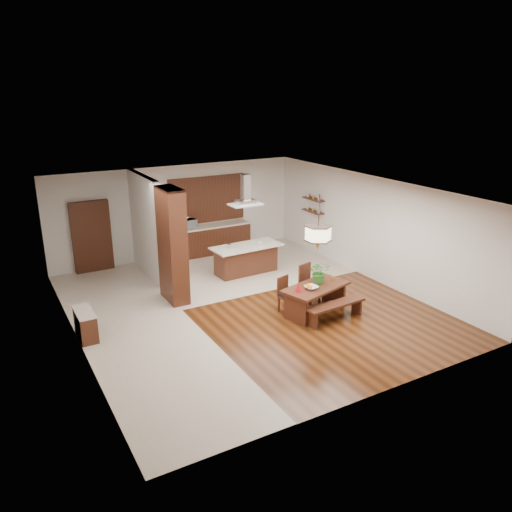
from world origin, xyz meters
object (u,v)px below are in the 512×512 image
fruit_bowl (311,288)px  microwave (187,224)px  range_hood (246,190)px  dining_bench (335,312)px  island_cup (259,243)px  dining_table (316,293)px  pendant_lantern (319,223)px  hallway_console (86,325)px  foliage_plant (319,272)px  dining_chair_right (310,284)px  dining_chair_left (288,295)px  kitchen_island (246,259)px

fruit_bowl → microwave: bearing=98.9°
range_hood → microwave: (-0.93, 2.15, -1.37)m
dining_bench → island_cup: island_cup is taller
microwave → range_hood: bearing=-79.8°
dining_table → pendant_lantern: bearing=90.0°
hallway_console → microwave: 5.70m
hallway_console → foliage_plant: (5.25, -1.27, 0.66)m
pendant_lantern → island_cup: bearing=85.6°
dining_bench → dining_chair_right: (0.11, 1.18, 0.27)m
pendant_lantern → fruit_bowl: pendant_lantern is taller
pendant_lantern → island_cup: pendant_lantern is taller
foliage_plant → dining_chair_left: bearing=160.9°
range_hood → kitchen_island: bearing=-90.0°
dining_chair_left → range_hood: 3.52m
dining_table → dining_chair_right: (0.27, 0.60, -0.02)m
dining_bench → island_cup: size_ratio=12.83×
dining_bench → foliage_plant: (0.03, 0.71, 0.76)m
pendant_lantern → dining_bench: bearing=-74.9°
hallway_console → dining_bench: 5.59m
foliage_plant → kitchen_island: 3.16m
range_hood → microwave: range_hood is taller
pendant_lantern → foliage_plant: 1.29m
island_cup → microwave: size_ratio=0.23×
dining_chair_right → island_cup: dining_chair_right is taller
dining_bench → fruit_bowl: (-0.36, 0.48, 0.51)m
dining_table → dining_chair_right: 0.66m
dining_table → hallway_console: bearing=164.5°
dining_table → dining_chair_left: dining_chair_left is taller
dining_table → pendant_lantern: (0.00, 0.00, 1.73)m
foliage_plant → fruit_bowl: 0.52m
pendant_lantern → range_hood: bearing=92.5°
dining_chair_right → dining_bench: bearing=-109.6°
dining_chair_right → fruit_bowl: 0.88m
foliage_plant → range_hood: 3.46m
hallway_console → kitchen_island: (4.92, 1.82, 0.12)m
dining_table → kitchen_island: (-0.14, 3.23, -0.08)m
kitchen_island → dining_chair_right: bearing=-83.7°
foliage_plant → kitchen_island: bearing=96.0°
island_cup → microwave: microwave is taller
foliage_plant → island_cup: (0.05, 2.98, -0.08)m
foliage_plant → island_cup: 2.99m
dining_table → range_hood: range_hood is taller
dining_bench → pendant_lantern: bearing=105.1°
dining_table → dining_chair_right: bearing=65.8°
dining_table → foliage_plant: (0.19, 0.13, 0.46)m
dining_table → pendant_lantern: pendant_lantern is taller
pendant_lantern → microwave: bearing=101.2°
range_hood → microwave: size_ratio=1.68×
dining_chair_right → foliage_plant: bearing=-114.1°
dining_table → kitchen_island: bearing=92.5°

